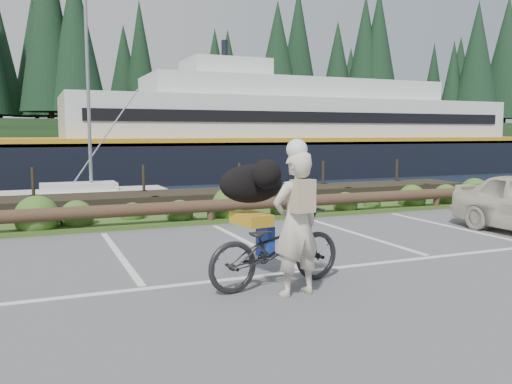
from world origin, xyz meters
The scene contains 7 objects.
ground centered at (0.00, 0.00, 0.00)m, with size 72.00×72.00×0.00m, color #515153.
harbor_backdrop centered at (0.39, 78.52, 0.00)m, with size 170.00×160.00×30.00m.
vegetation_strip centered at (0.00, 5.30, 0.05)m, with size 34.00×1.60×0.10m, color #3D5B21.
log_rail centered at (0.00, 4.60, 0.00)m, with size 32.00×0.30×0.60m, color #443021, non-canonical shape.
bicycle centered at (-0.78, -0.98, 0.58)m, with size 0.76×2.19×1.15m, color black.
cyclist centered at (-0.71, -1.48, 1.00)m, with size 0.73×0.48×1.99m, color beige.
dog centered at (-0.89, -0.28, 1.45)m, with size 1.04×0.51×0.60m, color black.
Camera 1 is at (-4.02, -8.02, 2.23)m, focal length 38.00 mm.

